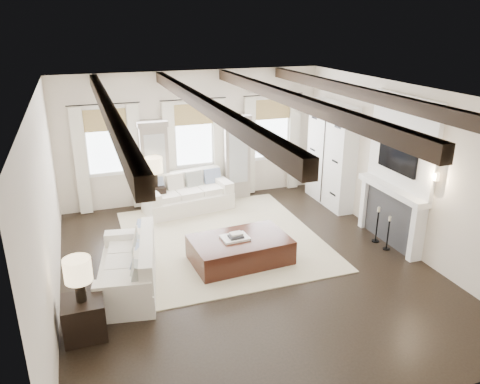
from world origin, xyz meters
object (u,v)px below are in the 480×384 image
object	(u,v)px
side_table_front	(84,318)
sofa_back	(187,195)
sofa_left	(131,268)
ottoman	(240,250)
side_table_back	(156,199)

from	to	relation	value
side_table_front	sofa_back	bearing A→B (deg)	59.22
sofa_back	sofa_left	bearing A→B (deg)	-118.69
sofa_back	ottoman	bearing A→B (deg)	-83.20
ottoman	side_table_front	xyz separation A→B (m)	(-2.85, -1.34, 0.06)
sofa_back	side_table_back	size ratio (longest dim) A/B	3.23
sofa_left	ottoman	distance (m)	2.06
ottoman	sofa_back	bearing A→B (deg)	93.07
side_table_front	side_table_back	distance (m)	4.59
sofa_back	side_table_back	bearing A→B (deg)	178.45
sofa_left	side_table_front	distance (m)	1.37
side_table_front	side_table_back	bearing A→B (deg)	67.33
ottoman	side_table_front	bearing A→B (deg)	-158.51
sofa_back	side_table_front	size ratio (longest dim) A/B	3.69
sofa_back	sofa_left	distance (m)	3.55
side_table_front	side_table_back	size ratio (longest dim) A/B	0.88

